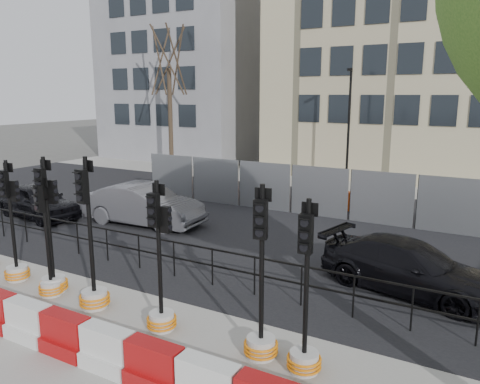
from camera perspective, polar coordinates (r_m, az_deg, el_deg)
The scene contains 21 objects.
ground at distance 11.92m, azimuth -11.54°, elevation -12.03°, with size 120.00×120.00×0.00m, color #51514C.
sidewalk_near at distance 10.10m, azimuth -23.21°, elevation -17.38°, with size 40.00×6.00×0.02m, color gray.
road at distance 17.47m, azimuth 3.58°, elevation -3.95°, with size 40.00×14.00×0.03m, color black.
sidewalk_far at distance 25.67m, azimuth 12.33°, elevation 0.94°, with size 40.00×4.00×0.02m, color gray.
building_grey at distance 36.94m, azimuth -6.14°, elevation 15.31°, with size 11.00×9.06×14.00m.
building_cream at distance 30.89m, azimuth 20.35°, elevation 19.08°, with size 15.00×10.06×18.00m.
kerb_railing at distance 12.53m, azimuth -8.08°, elevation -7.31°, with size 18.00×0.04×1.00m.
heras_fencing at distance 19.90m, azimuth 5.73°, elevation 0.06°, with size 14.33×1.72×2.00m.
lamp_post_far at distance 24.15m, azimuth 13.10°, elevation 7.92°, with size 0.12×0.56×6.00m.
tree_bare_far at distance 29.93m, azimuth -8.69°, elevation 15.39°, with size 2.00×2.00×9.00m.
barrier_row at distance 10.04m, azimuth -22.45°, elevation -15.20°, with size 16.75×0.50×0.80m.
traffic_signal_b at distance 13.47m, azimuth -25.74°, elevation -6.72°, with size 0.62×0.62×3.17m.
traffic_signal_c at distance 12.22m, azimuth -22.22°, elevation -8.98°, with size 0.58×0.58×2.97m.
traffic_signal_d at distance 12.29m, azimuth -21.95°, elevation -7.91°, with size 0.66×0.66×3.36m.
traffic_signal_e at distance 11.18m, azimuth -17.51°, elevation -10.00°, with size 0.69×0.69×3.48m.
traffic_signal_f at distance 9.87m, azimuth -9.63°, elevation -12.42°, with size 0.62×0.62×3.15m.
traffic_signal_g at distance 8.86m, azimuth 2.57°, elevation -15.76°, with size 0.64×0.64×3.27m.
traffic_signal_h at distance 8.53m, azimuth 7.86°, elevation -17.26°, with size 0.61×0.61×3.12m.
car_a at distance 19.89m, azimuth -23.41°, elevation -1.01°, with size 4.12×2.08×1.35m, color black.
car_b at distance 17.62m, azimuth -11.67°, elevation -1.54°, with size 4.69×1.89×1.52m, color #525257.
car_c at distance 12.28m, azimuth 19.91°, elevation -8.59°, with size 4.67×2.74×1.27m, color black.
Camera 1 is at (7.24, -8.16, 4.79)m, focal length 35.00 mm.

